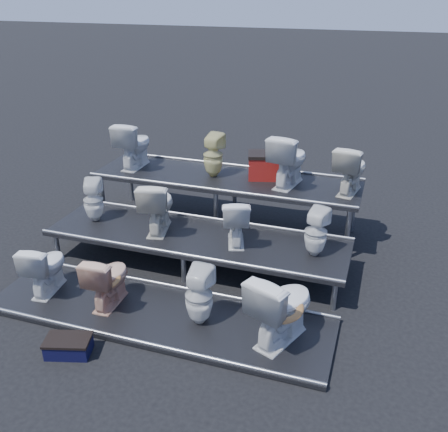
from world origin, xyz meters
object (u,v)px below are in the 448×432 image
(toilet_0, at_px, (45,267))
(toilet_1, at_px, (108,279))
(toilet_11, at_px, (351,169))
(toilet_10, at_px, (289,160))
(toilet_2, at_px, (199,296))
(red_crate, at_px, (264,167))
(toilet_5, at_px, (157,205))
(toilet_9, at_px, (213,155))
(toilet_4, at_px, (93,200))
(step_stool, at_px, (69,347))
(toilet_3, at_px, (282,306))
(toilet_8, at_px, (134,144))
(toilet_7, at_px, (316,232))
(toilet_6, at_px, (236,220))

(toilet_0, distance_m, toilet_1, 0.90)
(toilet_0, height_order, toilet_11, toilet_11)
(toilet_10, bearing_deg, toilet_2, 91.07)
(toilet_11, relative_size, red_crate, 1.46)
(toilet_1, height_order, toilet_5, toilet_5)
(toilet_1, xyz_separation_m, toilet_9, (0.43, 2.60, 0.80))
(toilet_4, height_order, red_crate, red_crate)
(step_stool, bearing_deg, toilet_4, 97.72)
(toilet_3, distance_m, toilet_10, 2.76)
(toilet_10, distance_m, toilet_11, 0.91)
(toilet_8, bearing_deg, toilet_2, 129.48)
(toilet_7, bearing_deg, toilet_11, -85.89)
(toilet_1, bearing_deg, toilet_4, -54.98)
(toilet_0, distance_m, toilet_11, 4.38)
(toilet_1, bearing_deg, toilet_9, -100.99)
(toilet_0, xyz_separation_m, step_stool, (0.91, -0.91, -0.32))
(toilet_0, bearing_deg, toilet_8, -95.59)
(toilet_0, height_order, toilet_5, toilet_5)
(toilet_0, distance_m, toilet_10, 3.72)
(toilet_4, distance_m, toilet_7, 3.24)
(toilet_8, relative_size, step_stool, 1.64)
(toilet_1, xyz_separation_m, toilet_10, (1.63, 2.60, 0.86))
(toilet_1, distance_m, toilet_9, 2.75)
(toilet_6, bearing_deg, toilet_2, 70.28)
(toilet_6, xyz_separation_m, toilet_11, (1.33, 1.30, 0.43))
(red_crate, bearing_deg, toilet_9, 177.25)
(toilet_5, bearing_deg, step_stool, 76.11)
(toilet_2, height_order, toilet_5, toilet_5)
(toilet_1, relative_size, step_stool, 1.48)
(toilet_0, height_order, toilet_1, toilet_1)
(toilet_1, xyz_separation_m, toilet_11, (2.54, 2.60, 0.81))
(toilet_7, xyz_separation_m, toilet_11, (0.26, 1.30, 0.44))
(toilet_11, bearing_deg, toilet_4, 30.57)
(toilet_4, height_order, toilet_10, toilet_10)
(toilet_11, height_order, step_stool, toilet_11)
(toilet_7, bearing_deg, toilet_3, 99.27)
(toilet_3, bearing_deg, toilet_7, -74.17)
(toilet_5, height_order, toilet_9, toilet_9)
(toilet_3, distance_m, toilet_4, 3.38)
(toilet_1, bearing_deg, toilet_11, -135.85)
(toilet_8, bearing_deg, toilet_0, 91.35)
(toilet_8, distance_m, step_stool, 3.82)
(toilet_4, distance_m, step_stool, 2.51)
(toilet_4, distance_m, toilet_9, 1.95)
(toilet_8, height_order, step_stool, toilet_8)
(toilet_2, distance_m, toilet_3, 0.96)
(toilet_1, bearing_deg, toilet_0, -1.55)
(toilet_1, height_order, toilet_9, toilet_9)
(toilet_5, bearing_deg, toilet_4, -12.60)
(toilet_5, height_order, toilet_6, toilet_5)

